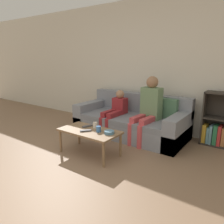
{
  "coord_description": "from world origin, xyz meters",
  "views": [
    {
      "loc": [
        2.1,
        -1.12,
        1.48
      ],
      "look_at": [
        -0.01,
        1.82,
        0.57
      ],
      "focal_mm": 35.0,
      "sensor_mm": 36.0,
      "label": 1
    }
  ],
  "objects_px": {
    "coffee_table": "(90,133)",
    "person_adult": "(149,105)",
    "cup_far": "(99,129)",
    "tv_remote_1": "(86,131)",
    "person_child": "(116,110)",
    "cup_near": "(95,125)",
    "bookshelf": "(219,125)",
    "tv_remote_0": "(87,126)",
    "couch": "(131,122)",
    "snack_bowl": "(109,132)"
  },
  "relations": [
    {
      "from": "coffee_table",
      "to": "person_adult",
      "type": "bearing_deg",
      "value": 66.86
    },
    {
      "from": "cup_far",
      "to": "coffee_table",
      "type": "bearing_deg",
      "value": -173.27
    },
    {
      "from": "person_child",
      "to": "cup_far",
      "type": "relative_size",
      "value": 9.52
    },
    {
      "from": "couch",
      "to": "tv_remote_1",
      "type": "xyz_separation_m",
      "value": [
        -0.07,
        -1.24,
        0.15
      ]
    },
    {
      "from": "person_child",
      "to": "cup_far",
      "type": "xyz_separation_m",
      "value": [
        0.38,
        -1.0,
        -0.05
      ]
    },
    {
      "from": "cup_far",
      "to": "person_adult",
      "type": "bearing_deg",
      "value": 74.33
    },
    {
      "from": "person_child",
      "to": "tv_remote_1",
      "type": "height_order",
      "value": "person_child"
    },
    {
      "from": "cup_far",
      "to": "person_child",
      "type": "bearing_deg",
      "value": 111.01
    },
    {
      "from": "cup_near",
      "to": "cup_far",
      "type": "bearing_deg",
      "value": -35.02
    },
    {
      "from": "couch",
      "to": "tv_remote_0",
      "type": "bearing_deg",
      "value": -100.56
    },
    {
      "from": "coffee_table",
      "to": "tv_remote_0",
      "type": "distance_m",
      "value": 0.19
    },
    {
      "from": "cup_near",
      "to": "tv_remote_1",
      "type": "xyz_separation_m",
      "value": [
        -0.01,
        -0.21,
        -0.04
      ]
    },
    {
      "from": "couch",
      "to": "tv_remote_0",
      "type": "height_order",
      "value": "couch"
    },
    {
      "from": "person_child",
      "to": "bookshelf",
      "type": "bearing_deg",
      "value": 18.11
    },
    {
      "from": "cup_far",
      "to": "couch",
      "type": "bearing_deg",
      "value": 95.34
    },
    {
      "from": "coffee_table",
      "to": "snack_bowl",
      "type": "height_order",
      "value": "snack_bowl"
    },
    {
      "from": "couch",
      "to": "person_adult",
      "type": "distance_m",
      "value": 0.57
    },
    {
      "from": "coffee_table",
      "to": "cup_near",
      "type": "bearing_deg",
      "value": 88.27
    },
    {
      "from": "cup_far",
      "to": "snack_bowl",
      "type": "distance_m",
      "value": 0.18
    },
    {
      "from": "bookshelf",
      "to": "person_child",
      "type": "height_order",
      "value": "bookshelf"
    },
    {
      "from": "couch",
      "to": "person_child",
      "type": "xyz_separation_m",
      "value": [
        -0.28,
        -0.14,
        0.23
      ]
    },
    {
      "from": "cup_far",
      "to": "tv_remote_0",
      "type": "height_order",
      "value": "cup_far"
    },
    {
      "from": "cup_near",
      "to": "snack_bowl",
      "type": "relative_size",
      "value": 0.65
    },
    {
      "from": "bookshelf",
      "to": "person_adult",
      "type": "bearing_deg",
      "value": -155.85
    },
    {
      "from": "coffee_table",
      "to": "snack_bowl",
      "type": "xyz_separation_m",
      "value": [
        0.34,
        0.05,
        0.07
      ]
    },
    {
      "from": "person_child",
      "to": "cup_near",
      "type": "bearing_deg",
      "value": -74.88
    },
    {
      "from": "person_child",
      "to": "snack_bowl",
      "type": "xyz_separation_m",
      "value": [
        0.56,
        -0.97,
        -0.07
      ]
    },
    {
      "from": "bookshelf",
      "to": "tv_remote_0",
      "type": "relative_size",
      "value": 5.22
    },
    {
      "from": "snack_bowl",
      "to": "tv_remote_0",
      "type": "bearing_deg",
      "value": 172.65
    },
    {
      "from": "coffee_table",
      "to": "tv_remote_1",
      "type": "distance_m",
      "value": 0.09
    },
    {
      "from": "person_child",
      "to": "tv_remote_1",
      "type": "bearing_deg",
      "value": -78.13
    },
    {
      "from": "couch",
      "to": "tv_remote_1",
      "type": "bearing_deg",
      "value": -93.03
    },
    {
      "from": "bookshelf",
      "to": "person_adult",
      "type": "xyz_separation_m",
      "value": [
        -1.09,
        -0.49,
        0.3
      ]
    },
    {
      "from": "coffee_table",
      "to": "tv_remote_0",
      "type": "xyz_separation_m",
      "value": [
        -0.14,
        0.11,
        0.05
      ]
    },
    {
      "from": "bookshelf",
      "to": "tv_remote_1",
      "type": "relative_size",
      "value": 5.7
    },
    {
      "from": "snack_bowl",
      "to": "tv_remote_1",
      "type": "bearing_deg",
      "value": -160.54
    },
    {
      "from": "person_child",
      "to": "cup_near",
      "type": "distance_m",
      "value": 0.92
    },
    {
      "from": "bookshelf",
      "to": "coffee_table",
      "type": "distance_m",
      "value": 2.2
    },
    {
      "from": "couch",
      "to": "bookshelf",
      "type": "height_order",
      "value": "bookshelf"
    },
    {
      "from": "couch",
      "to": "cup_near",
      "type": "xyz_separation_m",
      "value": [
        -0.05,
        -1.03,
        0.18
      ]
    },
    {
      "from": "snack_bowl",
      "to": "person_child",
      "type": "bearing_deg",
      "value": 120.01
    },
    {
      "from": "tv_remote_0",
      "to": "tv_remote_1",
      "type": "height_order",
      "value": "same"
    },
    {
      "from": "bookshelf",
      "to": "coffee_table",
      "type": "bearing_deg",
      "value": -134.67
    },
    {
      "from": "cup_far",
      "to": "tv_remote_1",
      "type": "bearing_deg",
      "value": -151.01
    },
    {
      "from": "person_adult",
      "to": "cup_far",
      "type": "relative_size",
      "value": 12.91
    },
    {
      "from": "person_child",
      "to": "couch",
      "type": "bearing_deg",
      "value": 28.36
    },
    {
      "from": "couch",
      "to": "cup_far",
      "type": "xyz_separation_m",
      "value": [
        0.11,
        -1.14,
        0.18
      ]
    },
    {
      "from": "tv_remote_1",
      "to": "snack_bowl",
      "type": "distance_m",
      "value": 0.37
    },
    {
      "from": "coffee_table",
      "to": "bookshelf",
      "type": "bearing_deg",
      "value": 45.33
    },
    {
      "from": "tv_remote_0",
      "to": "cup_far",
      "type": "bearing_deg",
      "value": 3.17
    }
  ]
}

